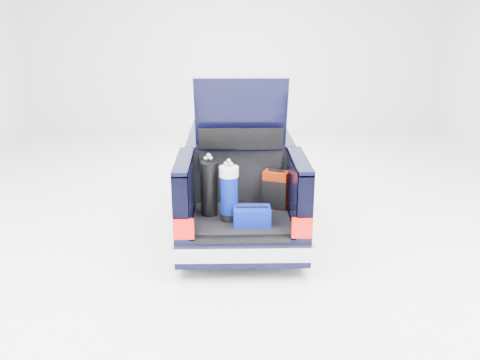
{
  "coord_description": "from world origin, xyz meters",
  "views": [
    {
      "loc": [
        -0.17,
        -7.98,
        3.25
      ],
      "look_at": [
        0.0,
        -0.5,
        0.82
      ],
      "focal_mm": 38.0,
      "sensor_mm": 36.0,
      "label": 1
    }
  ],
  "objects_px": {
    "car": "(239,177)",
    "blue_golf_bag": "(229,193)",
    "black_golf_bag": "(209,188)",
    "blue_duffel": "(252,216)",
    "red_suitcase": "(276,190)"
  },
  "relations": [
    {
      "from": "car",
      "to": "blue_golf_bag",
      "type": "relative_size",
      "value": 5.47
    },
    {
      "from": "black_golf_bag",
      "to": "blue_duffel",
      "type": "height_order",
      "value": "black_golf_bag"
    },
    {
      "from": "red_suitcase",
      "to": "blue_duffel",
      "type": "distance_m",
      "value": 0.72
    },
    {
      "from": "blue_golf_bag",
      "to": "blue_duffel",
      "type": "relative_size",
      "value": 1.72
    },
    {
      "from": "black_golf_bag",
      "to": "car",
      "type": "bearing_deg",
      "value": 55.28
    },
    {
      "from": "black_golf_bag",
      "to": "blue_duffel",
      "type": "xyz_separation_m",
      "value": [
        0.58,
        -0.36,
        -0.27
      ]
    },
    {
      "from": "red_suitcase",
      "to": "black_golf_bag",
      "type": "xyz_separation_m",
      "value": [
        -0.94,
        -0.25,
        0.12
      ]
    },
    {
      "from": "car",
      "to": "blue_duffel",
      "type": "relative_size",
      "value": 9.4
    },
    {
      "from": "red_suitcase",
      "to": "blue_duffel",
      "type": "height_order",
      "value": "red_suitcase"
    },
    {
      "from": "black_golf_bag",
      "to": "red_suitcase",
      "type": "bearing_deg",
      "value": -3.43
    },
    {
      "from": "car",
      "to": "blue_golf_bag",
      "type": "xyz_separation_m",
      "value": [
        -0.17,
        -1.67,
        0.31
      ]
    },
    {
      "from": "blue_duffel",
      "to": "red_suitcase",
      "type": "bearing_deg",
      "value": 59.12
    },
    {
      "from": "blue_golf_bag",
      "to": "red_suitcase",
      "type": "bearing_deg",
      "value": 37.84
    },
    {
      "from": "black_golf_bag",
      "to": "blue_golf_bag",
      "type": "xyz_separation_m",
      "value": [
        0.27,
        -0.19,
        -0.01
      ]
    },
    {
      "from": "blue_duffel",
      "to": "black_golf_bag",
      "type": "bearing_deg",
      "value": 148.95
    }
  ]
}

